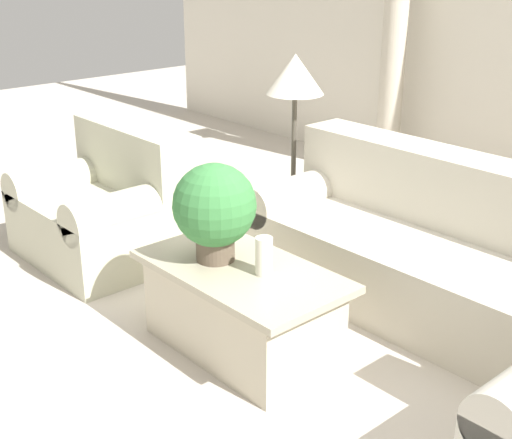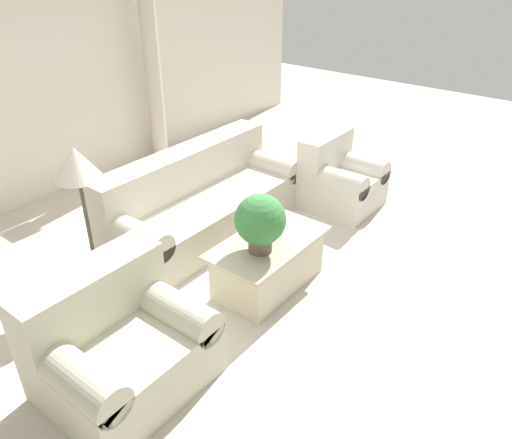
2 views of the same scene
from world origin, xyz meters
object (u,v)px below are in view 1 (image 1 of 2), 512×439
at_px(coffee_table, 242,308).
at_px(floor_lamp, 295,84).
at_px(sofa_long, 435,252).
at_px(potted_plant, 214,208).
at_px(loveseat, 109,205).

height_order(coffee_table, floor_lamp, floor_lamp).
height_order(sofa_long, coffee_table, sofa_long).
distance_m(sofa_long, floor_lamp, 1.58).
height_order(coffee_table, potted_plant, potted_plant).
relative_size(loveseat, floor_lamp, 0.82).
distance_m(coffee_table, floor_lamp, 1.89).
distance_m(loveseat, coffee_table, 1.62).
height_order(loveseat, potted_plant, potted_plant).
xyz_separation_m(sofa_long, loveseat, (-2.00, -1.06, 0.01)).
relative_size(sofa_long, potted_plant, 4.42).
height_order(loveseat, floor_lamp, floor_lamp).
xyz_separation_m(potted_plant, floor_lamp, (-0.80, 1.37, 0.37)).
distance_m(sofa_long, loveseat, 2.26).
bearing_deg(loveseat, potted_plant, -7.26).
bearing_deg(sofa_long, loveseat, -152.01).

